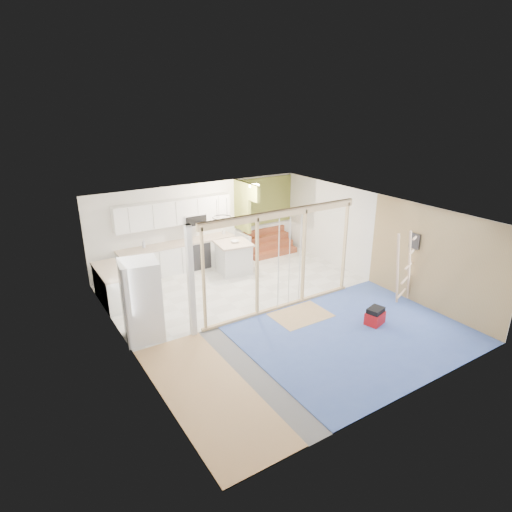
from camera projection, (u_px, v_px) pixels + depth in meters
room at (271, 263)px, 10.31m from camera, size 7.01×8.01×2.61m
floor_overlays at (271, 309)px, 10.84m from camera, size 7.00×8.00×0.03m
stud_frame at (262, 253)px, 10.07m from camera, size 4.66×0.14×2.60m
base_cabinets at (160, 265)px, 12.46m from camera, size 4.45×2.24×0.93m
upper_cabinets at (176, 213)px, 12.73m from camera, size 3.60×0.41×0.85m
green_partition at (260, 228)px, 14.35m from camera, size 2.25×1.51×2.60m
pot_rack at (222, 219)px, 11.41m from camera, size 0.52×0.52×0.72m
sheathing_panel at (434, 261)px, 10.47m from camera, size 0.02×4.00×2.60m
electrical_panel at (415, 241)px, 10.80m from camera, size 0.04×0.30×0.40m
ceiling_light at (254, 186)px, 12.95m from camera, size 0.32×0.32×0.08m
fridge at (142, 301)px, 9.26m from camera, size 0.92×0.90×1.85m
island at (234, 258)px, 12.97m from camera, size 1.10×1.10×0.97m
bowl at (235, 241)px, 12.81m from camera, size 0.31×0.31×0.06m
soap_bottle_a at (144, 243)px, 12.44m from camera, size 0.11×0.11×0.26m
soap_bottle_b at (224, 231)px, 13.71m from camera, size 0.09×0.09×0.17m
toolbox at (375, 317)px, 10.08m from camera, size 0.52×0.44×0.43m
ladder at (405, 267)px, 10.85m from camera, size 1.06×0.17×1.98m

